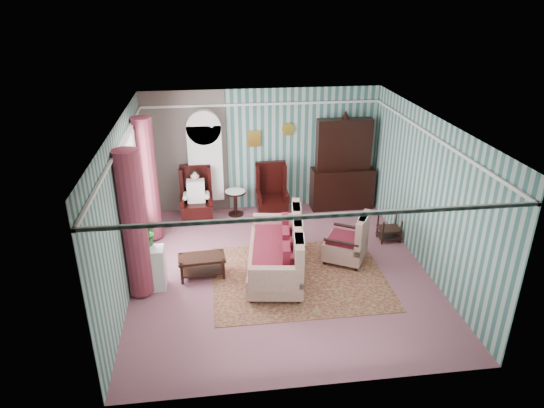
{
  "coord_description": "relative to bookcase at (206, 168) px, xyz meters",
  "views": [
    {
      "loc": [
        -1.19,
        -7.9,
        4.95
      ],
      "look_at": [
        -0.09,
        0.6,
        1.13
      ],
      "focal_mm": 32.0,
      "sensor_mm": 36.0,
      "label": 1
    }
  ],
  "objects": [
    {
      "name": "nest_table",
      "position": [
        3.82,
        -1.94,
        -0.85
      ],
      "size": [
        0.45,
        0.38,
        0.54
      ],
      "primitive_type": "cube",
      "color": "black",
      "rests_on": "floor"
    },
    {
      "name": "seated_woman",
      "position": [
        -0.25,
        -0.39,
        -0.53
      ],
      "size": [
        0.44,
        0.4,
        1.18
      ],
      "primitive_type": null,
      "color": "silver",
      "rests_on": "floor"
    },
    {
      "name": "wingback_right",
      "position": [
        1.5,
        -0.39,
        -0.5
      ],
      "size": [
        0.76,
        0.8,
        1.25
      ],
      "primitive_type": "cube",
      "color": "black",
      "rests_on": "floor"
    },
    {
      "name": "floor",
      "position": [
        1.35,
        -2.84,
        -1.12
      ],
      "size": [
        6.0,
        6.0,
        0.0
      ],
      "primitive_type": "plane",
      "color": "#925466",
      "rests_on": "ground"
    },
    {
      "name": "dresser_hutch",
      "position": [
        3.25,
        -0.12,
        0.06
      ],
      "size": [
        1.5,
        0.56,
        2.36
      ],
      "primitive_type": "cube",
      "color": "black",
      "rests_on": "floor"
    },
    {
      "name": "potted_plant_c",
      "position": [
        -1.07,
        -3.06,
        -0.14
      ],
      "size": [
        0.22,
        0.22,
        0.37
      ],
      "primitive_type": "imported",
      "rotation": [
        0.0,
        0.0,
        -0.07
      ],
      "color": "#174816",
      "rests_on": "plant_stand"
    },
    {
      "name": "bookcase",
      "position": [
        0.0,
        0.0,
        0.0
      ],
      "size": [
        0.8,
        0.28,
        2.24
      ],
      "primitive_type": "cube",
      "color": "silver",
      "rests_on": "floor"
    },
    {
      "name": "sofa",
      "position": [
        1.23,
        -2.92,
        -0.63
      ],
      "size": [
        1.23,
        2.31,
        0.98
      ],
      "primitive_type": "cube",
      "rotation": [
        0.0,
        0.0,
        1.43
      ],
      "color": "#C1BC96",
      "rests_on": "floor"
    },
    {
      "name": "coffee_table",
      "position": [
        -0.13,
        -2.87,
        -0.91
      ],
      "size": [
        0.89,
        0.52,
        0.42
      ],
      "primitive_type": "cube",
      "rotation": [
        0.0,
        0.0,
        0.07
      ],
      "color": "black",
      "rests_on": "floor"
    },
    {
      "name": "potted_plant_a",
      "position": [
        -1.13,
        -3.18,
        -0.13
      ],
      "size": [
        0.41,
        0.37,
        0.38
      ],
      "primitive_type": "imported",
      "rotation": [
        0.0,
        0.0,
        0.23
      ],
      "color": "#224C17",
      "rests_on": "plant_stand"
    },
    {
      "name": "wingback_left",
      "position": [
        -0.25,
        -0.39,
        -0.5
      ],
      "size": [
        0.76,
        0.8,
        1.25
      ],
      "primitive_type": "cube",
      "color": "black",
      "rests_on": "floor"
    },
    {
      "name": "floral_armchair",
      "position": [
        2.66,
        -2.64,
        -0.61
      ],
      "size": [
        1.14,
        1.14,
        1.01
      ],
      "primitive_type": "cube",
      "rotation": [
        0.0,
        0.0,
        1.05
      ],
      "color": "beige",
      "rests_on": "floor"
    },
    {
      "name": "room_shell",
      "position": [
        0.73,
        -2.66,
        0.89
      ],
      "size": [
        5.53,
        6.02,
        2.91
      ],
      "color": "#35615C",
      "rests_on": "ground"
    },
    {
      "name": "potted_plant_b",
      "position": [
        -1.01,
        -2.99,
        -0.08
      ],
      "size": [
        0.27,
        0.22,
        0.48
      ],
      "primitive_type": "imported",
      "rotation": [
        0.0,
        0.0,
        0.04
      ],
      "color": "#214916",
      "rests_on": "plant_stand"
    },
    {
      "name": "round_side_table",
      "position": [
        0.65,
        -0.24,
        -0.82
      ],
      "size": [
        0.5,
        0.5,
        0.6
      ],
      "primitive_type": "cylinder",
      "color": "black",
      "rests_on": "floor"
    },
    {
      "name": "plant_stand",
      "position": [
        -1.05,
        -3.14,
        -0.72
      ],
      "size": [
        0.55,
        0.35,
        0.8
      ],
      "primitive_type": "cube",
      "color": "silver",
      "rests_on": "floor"
    },
    {
      "name": "rug",
      "position": [
        1.65,
        -3.14,
        -1.11
      ],
      "size": [
        3.2,
        2.6,
        0.01
      ],
      "primitive_type": "cube",
      "color": "#541F1C",
      "rests_on": "floor"
    }
  ]
}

